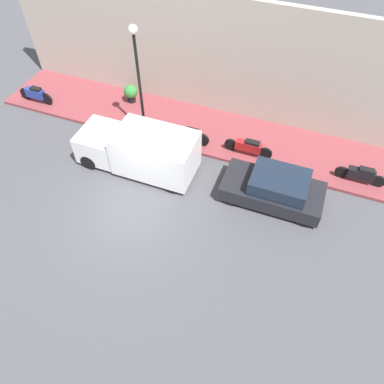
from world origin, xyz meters
name	(u,v)px	position (x,y,z in m)	size (l,w,h in m)	color
ground_plane	(131,214)	(0.00, 0.00, 0.00)	(60.00, 60.00, 0.00)	#47474C
sidewalk	(185,125)	(5.59, 0.00, 0.07)	(3.19, 18.25, 0.14)	brown
building_facade	(198,55)	(7.33, 0.00, 2.72)	(0.30, 18.25, 5.45)	#B2A899
parked_car	(274,189)	(2.64, -4.84, 0.65)	(1.83, 3.84, 1.36)	black
delivery_van	(139,150)	(2.47, 0.77, 0.96)	(1.94, 4.94, 1.89)	white
scooter_silver	(189,135)	(4.49, -0.65, 0.57)	(0.30, 1.86, 0.76)	#B7B7BF
motorcycle_red	(249,147)	(4.67, -3.29, 0.56)	(0.30, 2.10, 0.76)	#B21E1E
motorcycle_black	(361,174)	(4.71, -7.91, 0.55)	(0.30, 1.95, 0.75)	black
motorcycle_blue	(35,94)	(4.60, 7.51, 0.59)	(0.30, 1.82, 0.83)	navy
streetlamp	(137,65)	(4.39, 1.48, 3.53)	(0.37, 0.37, 5.01)	black
potted_plant	(131,93)	(6.30, 3.13, 0.66)	(0.67, 0.67, 0.91)	black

